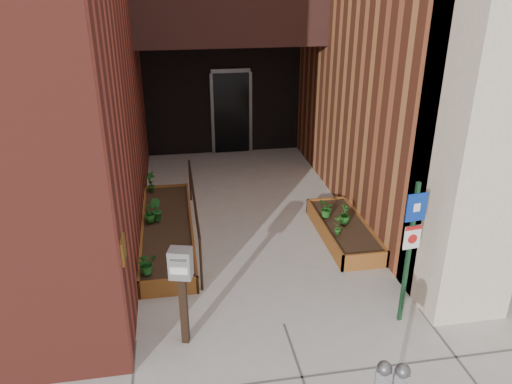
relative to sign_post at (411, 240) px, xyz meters
name	(u,v)px	position (x,y,z in m)	size (l,w,h in m)	color
ground	(284,324)	(-1.61, 0.19, -1.28)	(80.00, 80.00, 0.00)	#9E9991
planter_left	(168,232)	(-3.16, 2.89, -1.15)	(0.90, 3.60, 0.30)	brown
planter_right	(343,231)	(-0.01, 2.39, -1.15)	(0.80, 2.20, 0.30)	brown
handrail	(194,200)	(-2.66, 2.84, -0.54)	(0.04, 3.34, 0.90)	black
sign_post	(411,240)	(0.00, 0.00, 0.00)	(0.28, 0.08, 2.09)	#14391F
payment_dropbox	(182,277)	(-2.95, 0.07, -0.28)	(0.32, 0.27, 1.39)	black
shrub_left_a	(147,263)	(-3.46, 1.33, -0.81)	(0.30, 0.30, 0.34)	#1B5F1E
shrub_left_b	(156,210)	(-3.34, 3.08, -0.78)	(0.22, 0.22, 0.40)	#19571E
shrub_left_c	(149,213)	(-3.46, 3.02, -0.80)	(0.20, 0.20, 0.36)	#185217
shrub_left_d	(151,182)	(-3.46, 4.42, -0.78)	(0.22, 0.22, 0.41)	#175218
shrub_right_a	(345,214)	(-0.01, 2.39, -0.80)	(0.20, 0.20, 0.36)	#1A5117
shrub_right_b	(338,225)	(-0.26, 2.00, -0.80)	(0.19, 0.19, 0.36)	#225E1A
shrub_right_c	(327,209)	(-0.26, 2.67, -0.82)	(0.30, 0.30, 0.33)	#21601B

